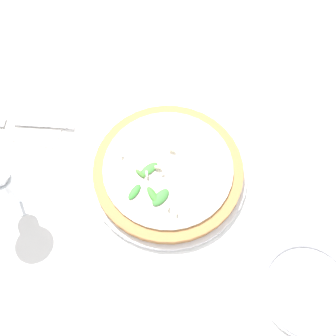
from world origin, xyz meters
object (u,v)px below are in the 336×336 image
side_plate_white (308,289)px  pizza_arugula_main (168,171)px  wine_glass (0,179)px  fork (26,123)px

side_plate_white → pizza_arugula_main: bearing=-47.0°
pizza_arugula_main → wine_glass: bearing=7.4°
wine_glass → side_plate_white: (-0.54, 0.22, -0.10)m
pizza_arugula_main → fork: (0.31, -0.15, -0.01)m
pizza_arugula_main → wine_glass: size_ratio=2.12×
wine_glass → fork: bearing=-89.4°
side_plate_white → wine_glass: bearing=-21.6°
pizza_arugula_main → side_plate_white: size_ratio=1.87×
pizza_arugula_main → fork: size_ratio=1.53×
fork → side_plate_white: bearing=151.8°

